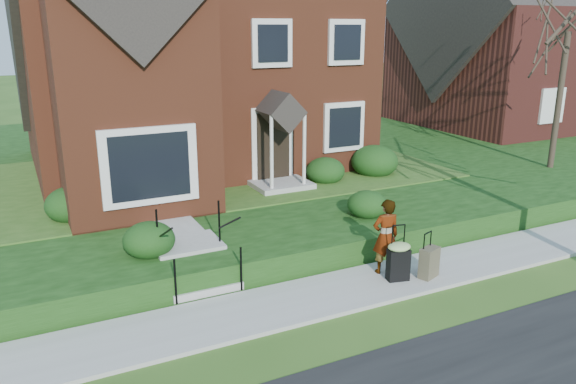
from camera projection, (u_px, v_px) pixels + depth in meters
ground at (345, 292)px, 11.08m from camera, size 120.00×120.00×0.00m
sidewalk at (345, 290)px, 11.07m from camera, size 60.00×1.60×0.08m
terrace at (285, 152)px, 22.07m from camera, size 44.00×20.00×0.60m
walkway at (156, 209)px, 14.14m from camera, size 1.20×6.00×0.06m
main_house at (183, 19)px, 17.76m from camera, size 10.40×10.20×9.40m
neighbour_house at (517, 22)px, 25.86m from camera, size 9.40×8.00×9.20m
front_steps at (194, 259)px, 11.47m from camera, size 1.40×2.02×1.50m
foundation_shrubs at (274, 181)px, 15.17m from camera, size 10.31×4.57×1.02m
woman at (386, 236)px, 11.58m from camera, size 0.64×0.48×1.60m
suitcase_black at (399, 259)px, 11.32m from camera, size 0.56×0.49×1.17m
suitcase_olive at (429, 262)px, 11.49m from camera, size 0.50×0.39×0.97m
tree_gap at (570, 18)px, 17.13m from camera, size 4.71×4.71×6.72m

